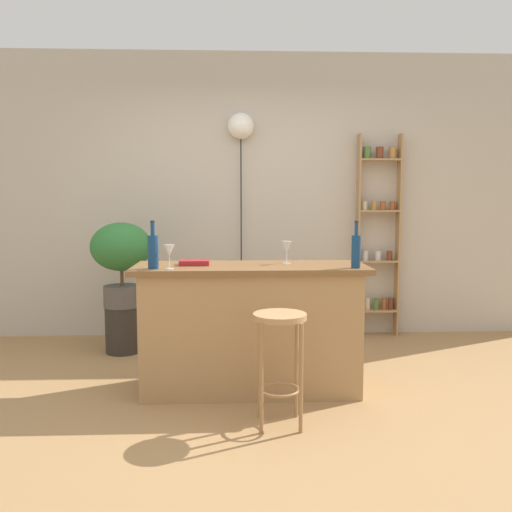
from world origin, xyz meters
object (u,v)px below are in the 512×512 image
object	(u,v)px
spice_shelf	(378,233)
bottle_wine_red	(153,251)
bottle_olive_oil	(356,250)
pendant_globe_light	(241,128)
cookbook	(194,263)
bar_stool	(280,343)
plant_stool	(123,329)
wine_glass_left	(169,252)
potted_plant	(121,254)
wine_glass_center	(287,248)

from	to	relation	value
spice_shelf	bottle_wine_red	distance (m)	2.60
bottle_olive_oil	pendant_globe_light	distance (m)	2.15
spice_shelf	cookbook	distance (m)	2.28
bar_stool	plant_stool	size ratio (longest dim) A/B	1.66
bar_stool	pendant_globe_light	distance (m)	2.68
bar_stool	spice_shelf	xyz separation A→B (m)	(1.16, 2.15, 0.52)
spice_shelf	wine_glass_left	bearing A→B (deg)	-137.65
potted_plant	bottle_wine_red	distance (m)	1.26
plant_stool	bottle_olive_oil	bearing A→B (deg)	-33.02
potted_plant	cookbook	world-z (taller)	potted_plant
plant_stool	potted_plant	size ratio (longest dim) A/B	0.55
bar_stool	potted_plant	bearing A→B (deg)	127.90
wine_glass_left	cookbook	distance (m)	0.28
spice_shelf	wine_glass_left	xyz separation A→B (m)	(-1.87, -1.70, -0.01)
potted_plant	bottle_wine_red	size ratio (longest dim) A/B	2.32
wine_glass_left	pendant_globe_light	world-z (taller)	pendant_globe_light
bottle_wine_red	wine_glass_left	bearing A→B (deg)	-10.50
potted_plant	wine_glass_left	xyz separation A→B (m)	(0.56, -1.19, 0.14)
bottle_wine_red	wine_glass_left	size ratio (longest dim) A/B	1.98
bar_stool	bottle_wine_red	distance (m)	1.07
cookbook	pendant_globe_light	world-z (taller)	pendant_globe_light
wine_glass_center	bottle_olive_oil	bearing A→B (deg)	-31.01
potted_plant	bottle_olive_oil	world-z (taller)	bottle_olive_oil
spice_shelf	cookbook	xyz separation A→B (m)	(-1.72, -1.49, -0.11)
cookbook	bar_stool	bearing A→B (deg)	-51.01
bar_stool	wine_glass_left	size ratio (longest dim) A/B	4.22
spice_shelf	bottle_olive_oil	distance (m)	1.81
bar_stool	spice_shelf	bearing A→B (deg)	61.61
bar_stool	bottle_olive_oil	xyz separation A→B (m)	(0.55, 0.45, 0.52)
potted_plant	bar_stool	bearing A→B (deg)	-52.10
potted_plant	cookbook	size ratio (longest dim) A/B	3.58
bottle_wine_red	cookbook	bearing A→B (deg)	36.56
plant_stool	pendant_globe_light	distance (m)	2.21
bottle_wine_red	bar_stool	bearing A→B (deg)	-29.78
spice_shelf	bar_stool	bearing A→B (deg)	-118.39
bar_stool	spice_shelf	distance (m)	2.50
bottle_olive_oil	wine_glass_left	world-z (taller)	bottle_olive_oil
cookbook	pendant_globe_light	bearing A→B (deg)	75.81
spice_shelf	bottle_olive_oil	xyz separation A→B (m)	(-0.61, -1.70, -0.01)
cookbook	wine_glass_center	bearing A→B (deg)	3.57
bottle_olive_oil	pendant_globe_light	bearing A→B (deg)	113.58
wine_glass_center	pendant_globe_light	size ratio (longest dim) A/B	0.07
bottle_wine_red	bottle_olive_oil	bearing A→B (deg)	-0.87
plant_stool	bottle_wine_red	bearing A→B (deg)	-68.70
spice_shelf	pendant_globe_light	xyz separation A→B (m)	(-1.36, 0.03, 1.03)
potted_plant	bottle_olive_oil	bearing A→B (deg)	-33.02
bar_stool	pendant_globe_light	bearing A→B (deg)	95.26
spice_shelf	wine_glass_left	world-z (taller)	spice_shelf
potted_plant	wine_glass_center	xyz separation A→B (m)	(1.38, -0.92, 0.14)
bottle_wine_red	wine_glass_center	distance (m)	0.96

